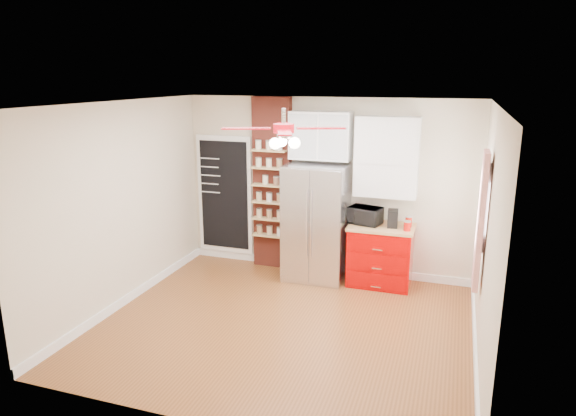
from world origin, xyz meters
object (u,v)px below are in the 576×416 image
(red_cabinet, at_px, (380,255))
(pantry_jar_oats, at_px, (265,180))
(ceiling_fan, at_px, (284,129))
(toaster_oven, at_px, (365,215))
(fridge, at_px, (316,222))
(coffee_maker, at_px, (393,218))
(canister_left, at_px, (407,226))

(red_cabinet, distance_m, pantry_jar_oats, 2.09)
(ceiling_fan, relative_size, toaster_oven, 3.07)
(fridge, relative_size, coffee_maker, 6.97)
(coffee_maker, relative_size, pantry_jar_oats, 1.93)
(fridge, bearing_deg, pantry_jar_oats, 169.23)
(red_cabinet, xyz_separation_m, canister_left, (0.37, -0.13, 0.51))
(fridge, distance_m, coffee_maker, 1.13)
(fridge, height_order, toaster_oven, fridge)
(coffee_maker, xyz_separation_m, canister_left, (0.22, -0.13, -0.06))
(red_cabinet, xyz_separation_m, ceiling_fan, (-0.92, -1.68, 1.97))
(pantry_jar_oats, bearing_deg, toaster_oven, -3.29)
(toaster_oven, height_order, pantry_jar_oats, pantry_jar_oats)
(fridge, bearing_deg, toaster_oven, 5.87)
(pantry_jar_oats, bearing_deg, fridge, -10.77)
(fridge, bearing_deg, canister_left, -3.55)
(red_cabinet, distance_m, toaster_oven, 0.63)
(fridge, bearing_deg, ceiling_fan, -88.24)
(pantry_jar_oats, bearing_deg, red_cabinet, -3.58)
(red_cabinet, height_order, canister_left, canister_left)
(canister_left, relative_size, pantry_jar_oats, 0.97)
(coffee_maker, height_order, pantry_jar_oats, pantry_jar_oats)
(red_cabinet, bearing_deg, fridge, -177.05)
(canister_left, bearing_deg, pantry_jar_oats, 173.59)
(ceiling_fan, bearing_deg, pantry_jar_oats, 117.06)
(ceiling_fan, distance_m, canister_left, 2.49)
(fridge, height_order, canister_left, fridge)
(ceiling_fan, relative_size, coffee_maker, 5.57)
(red_cabinet, xyz_separation_m, pantry_jar_oats, (-1.84, 0.11, 0.99))
(fridge, xyz_separation_m, toaster_oven, (0.72, 0.07, 0.15))
(red_cabinet, relative_size, toaster_oven, 2.06)
(toaster_oven, relative_size, pantry_jar_oats, 3.50)
(coffee_maker, distance_m, canister_left, 0.26)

